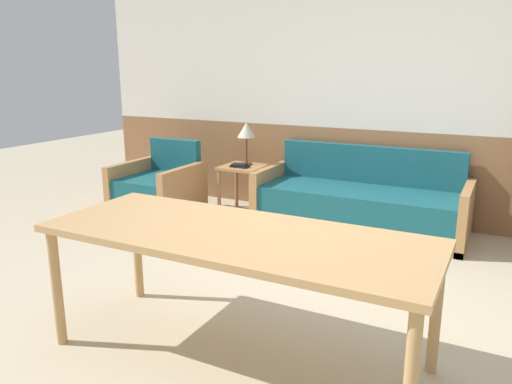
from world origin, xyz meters
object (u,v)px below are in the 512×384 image
table_lamp (246,132)px  dining_table (236,244)px  couch (359,205)px  side_table (243,175)px  armchair (158,192)px

table_lamp → dining_table: (1.36, -2.63, -0.23)m
couch → table_lamp: bearing=177.6°
couch → side_table: (-1.33, -0.02, 0.18)m
armchair → table_lamp: size_ratio=1.73×
table_lamp → dining_table: size_ratio=0.22×
armchair → side_table: 0.97m
dining_table → armchair: bearing=136.5°
armchair → table_lamp: bearing=33.2°
couch → side_table: size_ratio=3.81×
side_table → table_lamp: 0.49m
couch → side_table: 1.34m
armchair → table_lamp: (0.81, 0.58, 0.66)m
table_lamp → couch: bearing=-2.4°
couch → table_lamp: 1.48m
couch → side_table: bearing=-179.0°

